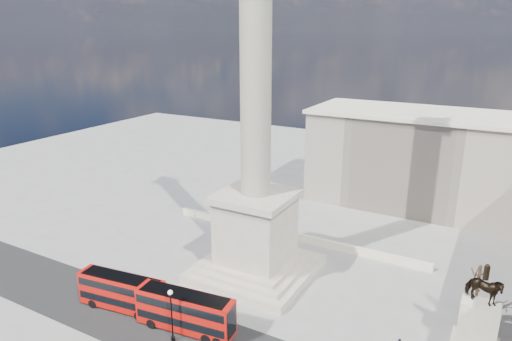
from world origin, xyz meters
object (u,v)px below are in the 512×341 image
object	(u,v)px
nelsons_column	(256,177)
red_bus_b	(186,311)
red_bus_a	(122,292)
equestrian_statue	(479,318)
victorian_lamp	(171,311)

from	to	relation	value
nelsons_column	red_bus_b	bearing A→B (deg)	-92.02
red_bus_a	equestrian_statue	xyz separation A→B (m)	(34.79, 12.25, 1.02)
red_bus_b	victorian_lamp	distance (m)	2.33
red_bus_a	red_bus_b	bearing A→B (deg)	-4.55
nelsons_column	victorian_lamp	xyz separation A→B (m)	(-0.64, -15.94, -9.51)
victorian_lamp	equestrian_statue	xyz separation A→B (m)	(26.51, 13.87, -0.24)
red_bus_b	victorian_lamp	world-z (taller)	victorian_lamp
red_bus_b	equestrian_statue	bearing A→B (deg)	17.58
red_bus_a	red_bus_b	size ratio (longest dim) A/B	0.96
red_bus_a	victorian_lamp	distance (m)	8.53
red_bus_a	red_bus_b	xyz separation A→B (m)	(8.42, 0.39, 0.10)
red_bus_a	equestrian_statue	distance (m)	36.90
nelsons_column	victorian_lamp	size ratio (longest dim) A/B	8.63
red_bus_b	victorian_lamp	size ratio (longest dim) A/B	1.86
victorian_lamp	equestrian_statue	size ratio (longest dim) A/B	0.64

